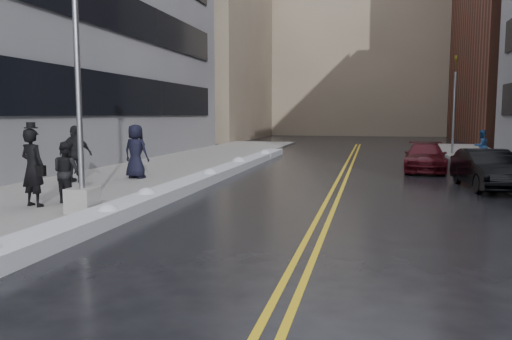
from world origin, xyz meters
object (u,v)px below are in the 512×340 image
Objects in this scene: pedestrian_b at (67,172)px; traffic_signal at (454,101)px; lamppost at (79,115)px; pedestrian_east at (481,146)px; car_maroon at (425,157)px; pedestrian_c at (136,151)px; pedestrian_fedora at (33,168)px; car_black at (487,169)px; pedestrian_d at (76,154)px.

traffic_signal is at bearing -104.40° from pedestrian_b.
lamppost reaches higher than pedestrian_east.
traffic_signal is at bearing -113.28° from pedestrian_east.
traffic_signal is at bearing 79.91° from car_maroon.
car_maroon is at bearing -141.98° from pedestrian_c.
pedestrian_east is at bearing -118.33° from pedestrian_fedora.
pedestrian_fedora is 21.21m from pedestrian_east.
pedestrian_b is (-1.16, 1.11, -1.54)m from lamppost.
pedestrian_fedora is at bearing -156.67° from car_black.
pedestrian_east is (13.49, 15.23, -0.03)m from pedestrian_b.
car_maroon is at bearing 53.88° from lamppost.
lamppost is 13.29m from car_black.
lamppost is at bearing 153.54° from pedestrian_b.
pedestrian_fedora is (-13.48, -21.58, -2.23)m from traffic_signal.
pedestrian_east is (12.34, 16.34, -1.57)m from lamppost.
pedestrian_c is (-0.06, 5.96, -0.00)m from pedestrian_fedora.
pedestrian_c is at bearing -76.38° from pedestrian_fedora.
pedestrian_east is 0.40× the size of car_black.
pedestrian_c is at bearing -145.04° from car_maroon.
lamppost is 2.21m from pedestrian_fedora.
car_black is at bearing -166.68° from pedestrian_c.
pedestrian_b is 0.83× the size of pedestrian_d.
pedestrian_fedora is 0.50× the size of car_black.
pedestrian_c is at bearing -141.32° from pedestrian_d.
traffic_signal is 14.76m from car_black.
car_black is at bearing -137.32° from pedestrian_fedora.
pedestrian_fedora reaches higher than pedestrian_d.
traffic_signal is 9.99m from car_maroon.
lamppost is 4.68× the size of pedestrian_east.
lamppost is at bearing 178.93° from pedestrian_fedora.
traffic_signal is 22.96m from pedestrian_d.
pedestrian_b is 13.57m from car_black.
pedestrian_c is 12.60m from car_black.
lamppost is 1.27× the size of traffic_signal.
pedestrian_c reaches higher than car_black.
lamppost is 4.54× the size of pedestrian_b.
traffic_signal is at bearing -137.61° from pedestrian_d.
pedestrian_fedora reaches higher than pedestrian_east.
pedestrian_c reaches higher than pedestrian_d.
car_black is at bearing -134.37° from pedestrian_b.
pedestrian_fedora is at bearing 103.67° from pedestrian_d.
pedestrian_d is at bearing -142.85° from car_maroon.
car_black is (10.80, 7.53, -1.86)m from lamppost.
pedestrian_fedora is at bearing -126.65° from car_maroon.
pedestrian_c is at bearing 105.26° from lamppost.
traffic_signal reaches higher than pedestrian_c.
pedestrian_c is (-1.74, 6.39, -1.37)m from lamppost.
pedestrian_d is (-15.09, -17.16, -2.24)m from traffic_signal.
pedestrian_b is (-12.96, -20.89, -2.41)m from traffic_signal.
traffic_signal is at bearing -122.81° from pedestrian_c.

